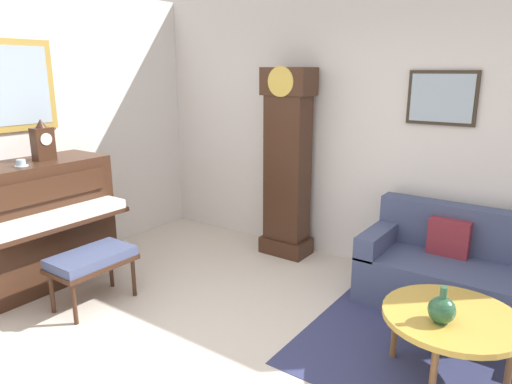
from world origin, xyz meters
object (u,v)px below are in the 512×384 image
(piano_bench, at_px, (92,261))
(green_jug, at_px, (442,310))
(piano, at_px, (32,225))
(couch, at_px, (480,278))
(grandfather_clock, at_px, (287,169))
(teacup, at_px, (21,164))
(mantel_clock, at_px, (43,142))
(coffee_table, at_px, (452,319))

(piano_bench, bearing_deg, green_jug, 12.60)
(piano, xyz_separation_m, couch, (3.53, 1.87, -0.28))
(grandfather_clock, distance_m, couch, 2.13)
(piano_bench, relative_size, green_jug, 2.92)
(teacup, bearing_deg, piano, 144.34)
(piano_bench, relative_size, mantel_clock, 1.84)
(piano, relative_size, couch, 0.76)
(coffee_table, relative_size, mantel_clock, 2.32)
(teacup, bearing_deg, mantel_clock, 111.43)
(teacup, bearing_deg, piano_bench, 13.26)
(piano_bench, relative_size, coffee_table, 0.80)
(piano_bench, xyz_separation_m, mantel_clock, (-0.77, 0.13, 0.94))
(teacup, distance_m, green_jug, 3.53)
(grandfather_clock, xyz_separation_m, teacup, (-1.40, -2.13, 0.24))
(grandfather_clock, height_order, coffee_table, grandfather_clock)
(couch, relative_size, teacup, 16.38)
(piano_bench, distance_m, couch, 3.29)
(coffee_table, xyz_separation_m, green_jug, (-0.04, -0.14, 0.12))
(mantel_clock, distance_m, green_jug, 3.62)
(couch, height_order, coffee_table, couch)
(grandfather_clock, bearing_deg, green_jug, -34.55)
(piano, bearing_deg, mantel_clock, 89.49)
(piano, bearing_deg, couch, 27.87)
(piano, bearing_deg, piano_bench, 5.55)
(coffee_table, distance_m, mantel_clock, 3.71)
(grandfather_clock, xyz_separation_m, coffee_table, (2.02, -1.22, -0.54))
(piano, bearing_deg, teacup, -35.66)
(couch, distance_m, mantel_clock, 4.04)
(couch, bearing_deg, mantel_clock, -154.74)
(grandfather_clock, bearing_deg, piano, -126.46)
(teacup, bearing_deg, couch, 29.68)
(coffee_table, bearing_deg, grandfather_clock, 148.82)
(piano, distance_m, piano_bench, 0.80)
(grandfather_clock, height_order, couch, grandfather_clock)
(grandfather_clock, distance_m, teacup, 2.56)
(piano, height_order, coffee_table, piano)
(mantel_clock, xyz_separation_m, green_jug, (3.50, 0.48, -0.81))
(coffee_table, distance_m, green_jug, 0.19)
(piano, height_order, teacup, teacup)
(mantel_clock, relative_size, green_jug, 1.58)
(grandfather_clock, relative_size, couch, 1.07)
(couch, distance_m, coffee_table, 1.05)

